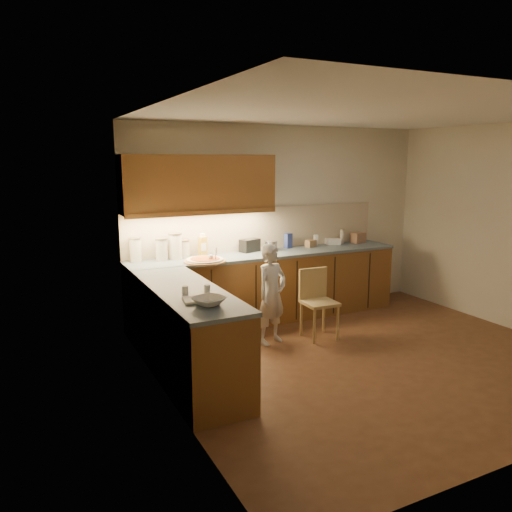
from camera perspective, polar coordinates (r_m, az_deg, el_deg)
name	(u,v)px	position (r m, az deg, el deg)	size (l,w,h in m)	color
room	(377,205)	(5.33, 13.62, 5.66)	(4.54, 4.50, 2.62)	#57341E
l_counter	(245,299)	(6.11, -1.24, -4.99)	(3.77, 2.62, 0.92)	brown
backsplash	(258,229)	(6.84, 0.26, 3.16)	(3.75, 0.02, 0.58)	beige
upper_cabinets	(199,183)	(6.28, -6.50, 8.24)	(1.95, 0.36, 0.73)	brown
pizza_on_board	(205,260)	(6.05, -5.83, -0.50)	(0.51, 0.51, 0.21)	tan
child	(272,294)	(5.85, 1.80, -4.39)	(0.43, 0.28, 1.19)	silver
wooden_chair	(317,298)	(6.12, 6.98, -4.78)	(0.40, 0.40, 0.84)	tan
mixing_bowl	(209,301)	(4.30, -5.42, -5.14)	(0.27, 0.27, 0.07)	white
canister_a	(135,250)	(6.21, -13.62, 0.71)	(0.15, 0.15, 0.29)	silver
canister_b	(162,249)	(6.23, -10.74, 0.79)	(0.16, 0.16, 0.28)	beige
canister_c	(175,246)	(6.28, -9.21, 1.15)	(0.17, 0.17, 0.33)	white
canister_d	(184,249)	(6.34, -8.22, 0.83)	(0.14, 0.14, 0.23)	silver
oil_jug	(203,246)	(6.41, -6.11, 1.17)	(0.11, 0.10, 0.29)	gold
toaster	(250,245)	(6.70, -0.72, 1.23)	(0.30, 0.22, 0.18)	black
steel_pot	(271,246)	(6.77, 1.71, 1.18)	(0.18, 0.18, 0.14)	#BCBCC1
blue_box	(288,241)	(6.99, 3.70, 1.76)	(0.10, 0.07, 0.21)	#33459B
card_box_a	(311,243)	(7.11, 6.28, 1.44)	(0.14, 0.10, 0.10)	tan
white_bottle	(316,240)	(7.18, 6.86, 1.78)	(0.05, 0.05, 0.16)	white
flat_pack	(333,241)	(7.38, 8.78, 1.65)	(0.20, 0.14, 0.08)	white
tall_jar	(342,236)	(7.45, 9.80, 2.23)	(0.07, 0.07, 0.21)	beige
card_box_b	(358,238)	(7.58, 11.58, 2.07)	(0.19, 0.15, 0.15)	#A27557
dough_cloth	(200,299)	(4.44, -6.46, -4.95)	(0.28, 0.22, 0.02)	silver
spice_jar_a	(185,290)	(4.66, -8.10, -3.88)	(0.06, 0.06, 0.08)	white
spice_jar_b	(207,289)	(4.67, -5.60, -3.75)	(0.06, 0.06, 0.08)	white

